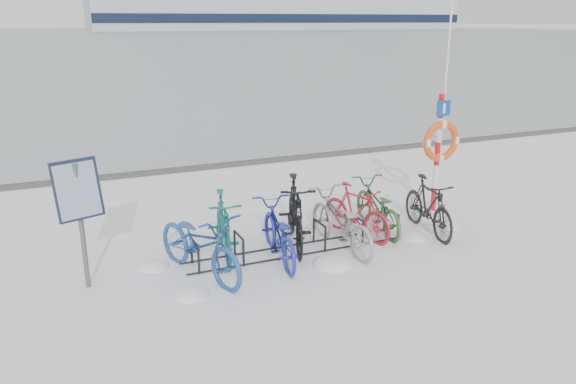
% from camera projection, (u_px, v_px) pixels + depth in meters
% --- Properties ---
extents(ground, '(900.00, 900.00, 0.00)m').
position_uv_depth(ground, '(300.00, 250.00, 9.46)').
color(ground, white).
rests_on(ground, ground).
extents(ice_sheet, '(400.00, 298.00, 0.02)m').
position_uv_depth(ice_sheet, '(51.00, 35.00, 145.35)').
color(ice_sheet, '#93A0A6').
rests_on(ice_sheet, ground).
extents(quay_edge, '(400.00, 0.25, 0.10)m').
position_uv_depth(quay_edge, '(206.00, 167.00, 14.62)').
color(quay_edge, '#3F3F42').
rests_on(quay_edge, ground).
extents(bike_rack, '(4.00, 0.48, 0.46)m').
position_uv_depth(bike_rack, '(300.00, 240.00, 9.41)').
color(bike_rack, black).
rests_on(bike_rack, ground).
extents(info_board, '(0.68, 0.43, 1.90)m').
position_uv_depth(info_board, '(78.00, 197.00, 7.75)').
color(info_board, '#595B5E').
rests_on(info_board, ground).
extents(lifebuoy_station, '(0.83, 0.23, 4.29)m').
position_uv_depth(lifebuoy_station, '(441.00, 141.00, 11.00)').
color(lifebuoy_station, red).
rests_on(lifebuoy_station, ground).
extents(bike_0, '(1.36, 2.17, 1.08)m').
position_uv_depth(bike_0, '(200.00, 241.00, 8.42)').
color(bike_0, '#204791').
rests_on(bike_0, ground).
extents(bike_1, '(0.81, 1.84, 1.07)m').
position_uv_depth(bike_1, '(223.00, 224.00, 9.15)').
color(bike_1, '#115D56').
rests_on(bike_1, ground).
extents(bike_2, '(0.89, 1.92, 0.97)m').
position_uv_depth(bike_2, '(278.00, 230.00, 9.00)').
color(bike_2, '#1E289D').
rests_on(bike_2, ground).
extents(bike_3, '(1.17, 2.09, 1.21)m').
position_uv_depth(bike_3, '(295.00, 211.00, 9.55)').
color(bike_3, black).
rests_on(bike_3, ground).
extents(bike_4, '(0.77, 1.96, 1.01)m').
position_uv_depth(bike_4, '(341.00, 220.00, 9.42)').
color(bike_4, gray).
rests_on(bike_4, ground).
extents(bike_5, '(0.88, 1.69, 0.98)m').
position_uv_depth(bike_5, '(356.00, 210.00, 9.97)').
color(bike_5, '#AF1D31').
rests_on(bike_5, ground).
extents(bike_6, '(0.85, 1.88, 0.95)m').
position_uv_depth(bike_6, '(377.00, 205.00, 10.29)').
color(bike_6, '#2D5B29').
rests_on(bike_6, ground).
extents(bike_7, '(0.75, 1.80, 1.05)m').
position_uv_depth(bike_7, '(428.00, 204.00, 10.15)').
color(bike_7, black).
rests_on(bike_7, ground).
extents(snow_drifts, '(5.83, 2.01, 0.23)m').
position_uv_depth(snow_drifts, '(323.00, 250.00, 9.46)').
color(snow_drifts, white).
rests_on(snow_drifts, ground).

